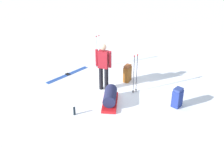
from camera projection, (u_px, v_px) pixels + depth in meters
ground_plane at (112, 92)px, 9.19m from camera, size 80.00×80.00×0.00m
skier_standing at (103, 65)px, 8.94m from camera, size 0.44×0.42×1.70m
ski_pair_near at (68, 75)px, 10.35m from camera, size 1.85×0.90×0.05m
backpack_large_dark at (127, 73)px, 9.76m from camera, size 0.38×0.36×0.66m
backpack_bright at (177, 98)px, 8.27m from camera, size 0.38×0.34×0.65m
ski_poles_planted_near at (98, 50)px, 10.67m from camera, size 0.20×0.11×1.38m
ski_poles_planted_far at (135, 72)px, 8.85m from camera, size 0.21×0.11×1.39m
gear_sled at (110, 97)px, 8.45m from camera, size 0.97×1.24×0.49m
thermos_bottle at (74, 111)px, 7.94m from camera, size 0.07×0.07×0.26m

